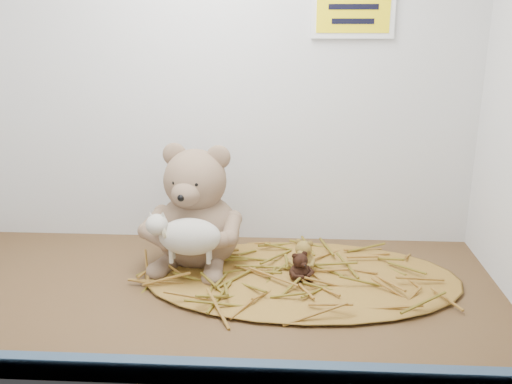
# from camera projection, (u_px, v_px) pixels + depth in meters

# --- Properties ---
(alcove_shell) EXTENTS (1.20, 0.60, 0.90)m
(alcove_shell) POSITION_uv_depth(u_px,v_px,m) (205.00, 60.00, 1.10)
(alcove_shell) COLOR #423016
(alcove_shell) RESTS_ON ground
(front_rail) EXTENTS (1.19, 0.02, 0.04)m
(front_rail) POSITION_uv_depth(u_px,v_px,m) (177.00, 370.00, 0.87)
(front_rail) COLOR #334B62
(front_rail) RESTS_ON shelf_floor
(straw_bed) EXTENTS (0.67, 0.39, 0.01)m
(straw_bed) POSITION_uv_depth(u_px,v_px,m) (301.00, 277.00, 1.20)
(straw_bed) COLOR brown
(straw_bed) RESTS_ON shelf_floor
(main_teddy) EXTENTS (0.26, 0.27, 0.27)m
(main_teddy) POSITION_uv_depth(u_px,v_px,m) (197.00, 206.00, 1.24)
(main_teddy) COLOR #7E644E
(main_teddy) RESTS_ON shelf_floor
(toy_lamb) EXTENTS (0.17, 0.10, 0.11)m
(toy_lamb) POSITION_uv_depth(u_px,v_px,m) (190.00, 237.00, 1.15)
(toy_lamb) COLOR beige
(toy_lamb) RESTS_ON main_teddy
(mini_teddy_tan) EXTENTS (0.08, 0.08, 0.07)m
(mini_teddy_tan) POSITION_uv_depth(u_px,v_px,m) (304.00, 254.00, 1.21)
(mini_teddy_tan) COLOR olive
(mini_teddy_tan) RESTS_ON straw_bed
(mini_teddy_brown) EXTENTS (0.07, 0.07, 0.06)m
(mini_teddy_brown) POSITION_uv_depth(u_px,v_px,m) (300.00, 265.00, 1.16)
(mini_teddy_brown) COLOR black
(mini_teddy_brown) RESTS_ON straw_bed
(wall_sign) EXTENTS (0.16, 0.01, 0.11)m
(wall_sign) POSITION_uv_depth(u_px,v_px,m) (353.00, 7.00, 1.24)
(wall_sign) COLOR yellow
(wall_sign) RESTS_ON back_wall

